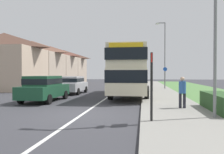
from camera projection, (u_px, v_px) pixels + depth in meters
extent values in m
plane|color=#38383D|center=(83.00, 114.00, 10.20)|extent=(120.00, 120.00, 0.00)
cube|color=silver|center=(109.00, 96.00, 18.12)|extent=(0.14, 60.00, 0.01)
cube|color=gray|center=(165.00, 99.00, 15.57)|extent=(3.20, 68.00, 0.12)
cube|color=#2D5128|center=(222.00, 104.00, 10.40)|extent=(1.10, 3.72, 0.90)
cube|color=beige|center=(131.00, 80.00, 18.62)|extent=(2.50, 10.85, 1.65)
cube|color=beige|center=(131.00, 60.00, 18.60)|extent=(2.45, 10.63, 1.55)
cube|color=black|center=(131.00, 76.00, 18.62)|extent=(2.53, 10.90, 0.76)
cube|color=black|center=(131.00, 59.00, 18.60)|extent=(2.53, 10.90, 0.72)
cube|color=gold|center=(126.00, 46.00, 13.27)|extent=(2.00, 0.08, 0.44)
cylinder|color=black|center=(120.00, 87.00, 22.14)|extent=(0.30, 1.00, 1.00)
cylinder|color=black|center=(146.00, 87.00, 21.80)|extent=(0.30, 1.00, 1.00)
cylinder|color=black|center=(111.00, 92.00, 15.85)|extent=(0.30, 1.00, 1.00)
cylinder|color=black|center=(147.00, 93.00, 15.51)|extent=(0.30, 1.00, 1.00)
cube|color=#19472D|center=(45.00, 91.00, 14.93)|extent=(1.81, 4.58, 0.75)
cube|color=#19472D|center=(43.00, 81.00, 14.70)|extent=(1.59, 2.52, 0.62)
cube|color=black|center=(43.00, 81.00, 14.70)|extent=(1.63, 2.54, 0.34)
cylinder|color=black|center=(42.00, 95.00, 16.47)|extent=(0.20, 0.60, 0.60)
cylinder|color=black|center=(65.00, 95.00, 16.23)|extent=(0.20, 0.60, 0.60)
cylinder|color=black|center=(21.00, 99.00, 13.66)|extent=(0.20, 0.60, 0.60)
cylinder|color=black|center=(49.00, 99.00, 13.42)|extent=(0.20, 0.60, 0.60)
cube|color=#B7B7BC|center=(73.00, 86.00, 20.49)|extent=(1.72, 4.24, 0.70)
cube|color=#B7B7BC|center=(72.00, 80.00, 20.27)|extent=(1.51, 2.33, 0.57)
cube|color=black|center=(72.00, 80.00, 20.27)|extent=(1.54, 2.36, 0.32)
cylinder|color=black|center=(69.00, 89.00, 21.91)|extent=(0.20, 0.60, 0.60)
cylinder|color=black|center=(86.00, 89.00, 21.68)|extent=(0.20, 0.60, 0.60)
cylinder|color=black|center=(59.00, 91.00, 19.31)|extent=(0.20, 0.60, 0.60)
cylinder|color=black|center=(78.00, 92.00, 19.08)|extent=(0.20, 0.60, 0.60)
cylinder|color=#23232D|center=(180.00, 102.00, 11.26)|extent=(0.14, 0.14, 0.85)
cylinder|color=#23232D|center=(184.00, 102.00, 11.23)|extent=(0.14, 0.14, 0.85)
cylinder|color=#2D599E|center=(182.00, 87.00, 11.23)|extent=(0.34, 0.34, 0.60)
sphere|color=tan|center=(182.00, 79.00, 11.22)|extent=(0.22, 0.22, 0.22)
cylinder|color=black|center=(152.00, 88.00, 8.22)|extent=(0.09, 0.09, 2.60)
cube|color=red|center=(152.00, 58.00, 8.20)|extent=(0.04, 0.44, 0.32)
cube|color=black|center=(152.00, 81.00, 8.24)|extent=(0.06, 0.52, 0.68)
cylinder|color=slate|center=(165.00, 80.00, 25.05)|extent=(0.08, 0.08, 2.10)
cylinder|color=blue|center=(165.00, 69.00, 25.03)|extent=(0.44, 0.03, 0.44)
cylinder|color=slate|center=(215.00, 19.00, 8.82)|extent=(0.12, 0.12, 7.93)
cylinder|color=slate|center=(165.00, 56.00, 26.38)|extent=(0.12, 0.12, 7.76)
cube|color=slate|center=(161.00, 23.00, 26.38)|extent=(0.90, 0.10, 0.10)
cube|color=silver|center=(157.00, 24.00, 26.44)|extent=(0.36, 0.20, 0.14)
cube|color=#C1A88E|center=(4.00, 69.00, 24.81)|extent=(7.58, 6.10, 4.61)
pyramid|color=#4C3328|center=(4.00, 40.00, 24.76)|extent=(7.58, 6.10, 1.68)
cube|color=tan|center=(32.00, 70.00, 30.97)|extent=(7.58, 6.10, 4.61)
pyramid|color=brown|center=(32.00, 47.00, 30.92)|extent=(7.58, 6.10, 1.68)
cube|color=tan|center=(50.00, 70.00, 37.14)|extent=(7.58, 6.10, 4.61)
pyramid|color=brown|center=(50.00, 51.00, 37.08)|extent=(7.58, 6.10, 1.68)
cube|color=tan|center=(63.00, 71.00, 43.30)|extent=(7.58, 6.10, 4.61)
pyramid|color=#4C3328|center=(63.00, 54.00, 43.25)|extent=(7.58, 6.10, 1.68)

